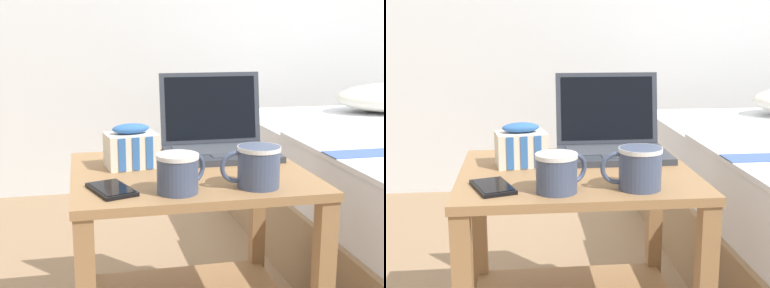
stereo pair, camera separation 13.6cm
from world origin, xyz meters
The scene contains 6 objects.
bedside_table centered at (0.00, 0.00, 0.34)m, with size 0.61×0.54×0.53m.
laptop centered at (0.12, 0.17, 0.58)m, with size 0.32×0.27×0.24m.
mug_front_left centered at (-0.06, -0.19, 0.58)m, with size 0.13×0.10×0.09m.
mug_front_right centered at (0.13, -0.18, 0.59)m, with size 0.15×0.10×0.10m.
snack_bag centered at (-0.14, 0.07, 0.59)m, with size 0.15×0.12×0.12m.
cell_phone centered at (-0.21, -0.15, 0.54)m, with size 0.12×0.15×0.01m.
Camera 1 is at (-0.28, -1.34, 0.90)m, focal length 50.00 mm.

